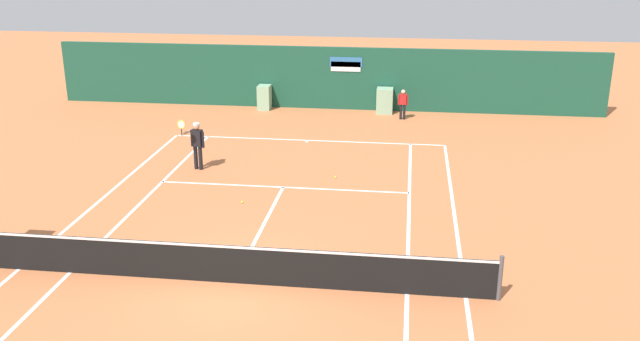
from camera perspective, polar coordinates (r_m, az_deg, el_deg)
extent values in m
plane|color=#C67042|center=(16.29, -7.18, -9.21)|extent=(80.00, 80.00, 0.00)
cube|color=white|center=(26.95, -1.04, 2.52)|extent=(10.60, 0.10, 0.01)
cube|color=white|center=(18.28, -23.63, -7.48)|extent=(0.10, 23.40, 0.01)
cube|color=white|center=(17.67, -19.97, -7.92)|extent=(0.10, 23.40, 0.01)
cube|color=white|center=(15.83, 7.21, -10.09)|extent=(0.10, 23.40, 0.01)
cube|color=white|center=(15.90, 11.97, -10.25)|extent=(0.10, 23.40, 0.01)
cube|color=white|center=(21.99, -3.07, -1.39)|extent=(8.00, 0.10, 0.01)
cube|color=white|center=(19.08, -4.81, -4.71)|extent=(0.10, 6.40, 0.01)
cube|color=white|center=(26.81, -1.09, 2.43)|extent=(0.10, 0.24, 0.01)
cylinder|color=#4C4C51|center=(15.73, 14.68, -8.61)|extent=(0.10, 0.10, 1.07)
cube|color=black|center=(16.07, -7.25, -7.72)|extent=(12.00, 0.03, 0.95)
cube|color=white|center=(15.88, -7.31, -6.28)|extent=(12.00, 0.04, 0.06)
cube|color=#194C38|center=(31.71, 0.36, 7.67)|extent=(25.00, 0.24, 2.83)
cube|color=#2D6BA8|center=(31.32, 2.17, 8.95)|extent=(1.47, 0.02, 0.44)
cube|color=white|center=(31.36, 2.14, 8.59)|extent=(1.34, 0.02, 0.44)
cube|color=#8CB793|center=(31.80, -4.62, 6.05)|extent=(0.56, 0.70, 1.10)
cube|color=#8CB793|center=(31.14, 5.37, 5.77)|extent=(0.72, 0.70, 1.13)
cylinder|color=black|center=(23.84, -9.85, 1.03)|extent=(0.13, 0.13, 0.82)
cylinder|color=black|center=(23.93, -10.24, 1.08)|extent=(0.13, 0.13, 0.82)
cube|color=black|center=(23.68, -10.14, 2.67)|extent=(0.41, 0.29, 0.58)
sphere|color=tan|center=(23.57, -10.20, 3.61)|extent=(0.23, 0.23, 0.23)
cylinder|color=white|center=(23.55, -10.21, 3.80)|extent=(0.22, 0.22, 0.06)
cylinder|color=black|center=(23.58, -9.66, 2.52)|extent=(0.09, 0.09, 0.56)
cylinder|color=tan|center=(23.51, -11.00, 3.09)|extent=(0.22, 0.56, 0.09)
cylinder|color=black|center=(23.25, -11.38, 3.17)|extent=(0.03, 0.03, 0.22)
torus|color=yellow|center=(23.18, -11.42, 3.77)|extent=(0.30, 0.09, 0.30)
cylinder|color=silver|center=(23.18, -11.42, 3.77)|extent=(0.25, 0.07, 0.26)
cylinder|color=black|center=(30.18, 6.98, 4.83)|extent=(0.11, 0.11, 0.66)
cylinder|color=black|center=(30.19, 6.70, 4.85)|extent=(0.11, 0.11, 0.66)
cube|color=#AD1E1E|center=(30.05, 6.88, 5.88)|extent=(0.30, 0.17, 0.46)
sphere|color=beige|center=(29.98, 6.91, 6.48)|extent=(0.18, 0.18, 0.18)
cylinder|color=#AD1E1E|center=(30.05, 7.23, 5.80)|extent=(0.07, 0.07, 0.45)
cylinder|color=#AD1E1E|center=(30.07, 6.53, 5.84)|extent=(0.07, 0.07, 0.45)
sphere|color=#CCE033|center=(20.80, -6.46, -2.62)|extent=(0.07, 0.07, 0.07)
sphere|color=#CCE033|center=(22.78, 1.28, -0.54)|extent=(0.07, 0.07, 0.07)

